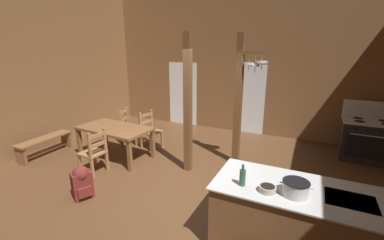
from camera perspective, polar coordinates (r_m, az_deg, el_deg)
The scene contains 18 objects.
ground_plane at distance 4.88m, azimuth -3.24°, elevation -15.92°, with size 9.00×8.44×0.10m, color brown.
wall_back at distance 7.78m, azimuth 10.61°, elevation 13.61°, with size 9.00×0.14×4.46m, color brown.
wall_left at distance 7.16m, azimuth -35.06°, elevation 10.85°, with size 0.14×8.44×4.46m, color brown.
glazed_door_back_left at distance 8.51m, azimuth -2.09°, elevation 5.86°, with size 1.00×0.01×2.05m, color white.
glazed_panel_back_right at distance 7.76m, azimuth 12.94°, elevation 4.46°, with size 0.84×0.01×2.05m, color white.
kitchen_island at distance 3.65m, azimuth 23.15°, elevation -20.26°, with size 2.17×0.98×0.89m.
stove_range at distance 7.10m, azimuth 34.77°, elevation -3.69°, with size 1.16×0.84×1.32m.
support_post_with_pot_rack at distance 5.48m, azimuth 10.74°, elevation 5.12°, with size 0.63×0.25×2.81m.
support_post_center at distance 5.08m, azimuth -0.94°, elevation 3.29°, with size 0.14×0.14×2.81m.
dining_table at distance 6.18m, azimuth -16.95°, elevation -2.35°, with size 1.76×1.02×0.74m.
ladderback_chair_near_window at distance 5.62m, azimuth -21.15°, elevation -6.80°, with size 0.47×0.47×0.95m.
ladderback_chair_by_post at distance 7.07m, azimuth -13.88°, elevation -1.51°, with size 0.55×0.55×0.95m.
ladderback_chair_at_table_end at distance 6.67m, azimuth -9.47°, elevation -2.33°, with size 0.54×0.54×0.95m.
bench_along_left_wall at distance 7.08m, azimuth -30.15°, elevation -4.56°, with size 0.39×1.31×0.44m.
backpack at distance 4.86m, azimuth -23.52°, elevation -12.52°, with size 0.38×0.38×0.60m.
stockpot_on_counter at distance 3.23m, azimuth 22.23°, elevation -14.01°, with size 0.37×0.30×0.17m.
mixing_bowl_on_counter at distance 3.22m, azimuth 16.59°, elevation -14.59°, with size 0.20×0.20×0.07m.
bottle_tall_on_counter at distance 3.24m, azimuth 11.28°, elevation -12.49°, with size 0.08×0.08×0.28m.
Camera 1 is at (2.00, -3.62, 2.53)m, focal length 23.74 mm.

